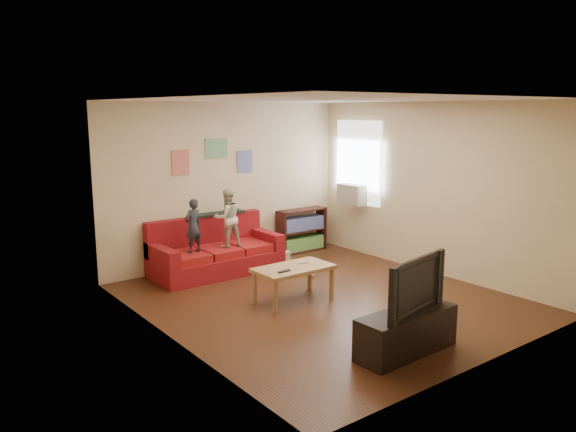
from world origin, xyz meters
TOP-DOWN VIEW (x-y plane):
  - room_shell at (0.00, 0.00)m, footprint 4.52×5.02m
  - sofa at (-0.52, 2.07)m, footprint 2.05×0.94m
  - child_a at (-0.97, 1.90)m, footprint 0.34×0.26m
  - child_b at (-0.37, 1.90)m, footprint 0.48×0.38m
  - coffee_table at (-0.35, 0.21)m, footprint 1.07×0.59m
  - remote at (-0.60, 0.09)m, footprint 0.19×0.06m
  - game_controller at (-0.15, 0.26)m, footprint 0.14×0.09m
  - bookshelf at (1.45, 2.30)m, footprint 0.98×0.29m
  - window at (2.22, 1.65)m, footprint 0.04×1.08m
  - ac_unit at (2.10, 1.65)m, footprint 0.28×0.55m
  - artwork_left at (-0.85, 2.48)m, footprint 0.30×0.01m
  - artwork_center at (-0.20, 2.48)m, footprint 0.42×0.01m
  - artwork_right at (0.35, 2.48)m, footprint 0.30×0.01m
  - file_box at (0.43, 1.69)m, footprint 0.39×0.29m
  - tv_stand at (-0.41, -1.84)m, footprint 1.24×0.44m
  - television at (-0.41, -1.84)m, footprint 1.07×0.34m
  - tissue at (0.55, 0.90)m, footprint 0.11×0.11m

SIDE VIEW (x-z plane):
  - tissue at x=0.55m, z-range 0.00..0.09m
  - file_box at x=0.43m, z-range 0.00..0.27m
  - tv_stand at x=-0.41m, z-range 0.00..0.46m
  - sofa at x=-0.52m, z-range -0.15..0.75m
  - bookshelf at x=1.45m, z-range -0.04..0.74m
  - coffee_table at x=-0.35m, z-range 0.17..0.65m
  - remote at x=-0.60m, z-range 0.48..0.50m
  - game_controller at x=-0.15m, z-range 0.48..0.51m
  - television at x=-0.41m, z-range 0.46..1.07m
  - child_a at x=-0.97m, z-range 0.43..1.26m
  - child_b at x=-0.37m, z-range 0.43..1.36m
  - ac_unit at x=2.10m, z-range 0.91..1.26m
  - room_shell at x=0.00m, z-range -0.01..2.71m
  - window at x=2.22m, z-range 0.90..2.38m
  - artwork_right at x=0.35m, z-range 1.51..1.89m
  - artwork_left at x=-0.85m, z-range 1.55..1.95m
  - artwork_center at x=-0.20m, z-range 1.79..2.11m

